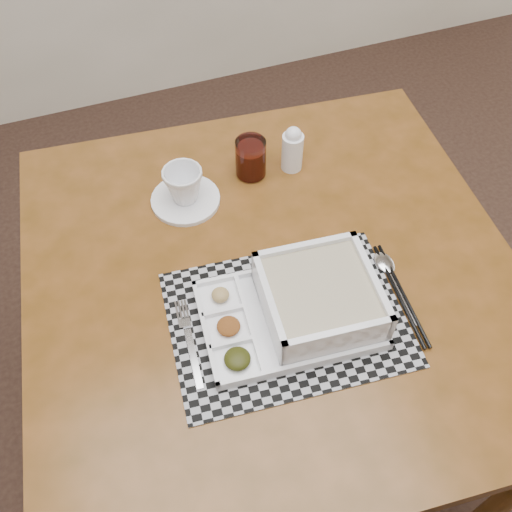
{
  "coord_description": "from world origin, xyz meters",
  "views": [
    {
      "loc": [
        0.04,
        0.25,
        1.63
      ],
      "look_at": [
        0.26,
        0.85,
        0.8
      ],
      "focal_mm": 40.0,
      "sensor_mm": 36.0,
      "label": 1
    }
  ],
  "objects_px": {
    "serving_tray": "(311,303)",
    "juice_glass": "(251,160)",
    "cup": "(184,185)",
    "creamer_bottle": "(292,149)",
    "dining_table": "(273,293)"
  },
  "relations": [
    {
      "from": "serving_tray",
      "to": "creamer_bottle",
      "type": "bearing_deg",
      "value": 72.68
    },
    {
      "from": "serving_tray",
      "to": "juice_glass",
      "type": "xyz_separation_m",
      "value": [
        0.02,
        0.39,
        0.01
      ]
    },
    {
      "from": "dining_table",
      "to": "serving_tray",
      "type": "relative_size",
      "value": 3.11
    },
    {
      "from": "juice_glass",
      "to": "creamer_bottle",
      "type": "relative_size",
      "value": 0.82
    },
    {
      "from": "cup",
      "to": "creamer_bottle",
      "type": "distance_m",
      "value": 0.26
    },
    {
      "from": "dining_table",
      "to": "juice_glass",
      "type": "distance_m",
      "value": 0.3
    },
    {
      "from": "creamer_bottle",
      "to": "dining_table",
      "type": "bearing_deg",
      "value": -118.83
    },
    {
      "from": "dining_table",
      "to": "creamer_bottle",
      "type": "relative_size",
      "value": 9.37
    },
    {
      "from": "creamer_bottle",
      "to": "serving_tray",
      "type": "bearing_deg",
      "value": -107.32
    },
    {
      "from": "juice_glass",
      "to": "creamer_bottle",
      "type": "distance_m",
      "value": 0.1
    },
    {
      "from": "serving_tray",
      "to": "juice_glass",
      "type": "relative_size",
      "value": 3.66
    },
    {
      "from": "serving_tray",
      "to": "cup",
      "type": "height_order",
      "value": "same"
    },
    {
      "from": "dining_table",
      "to": "serving_tray",
      "type": "xyz_separation_m",
      "value": [
        0.03,
        -0.11,
        0.11
      ]
    },
    {
      "from": "cup",
      "to": "juice_glass",
      "type": "distance_m",
      "value": 0.17
    },
    {
      "from": "juice_glass",
      "to": "cup",
      "type": "bearing_deg",
      "value": -168.86
    }
  ]
}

